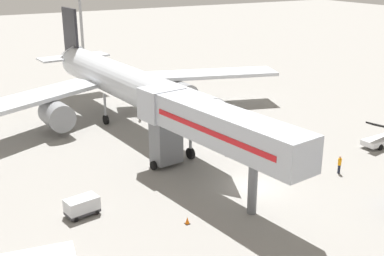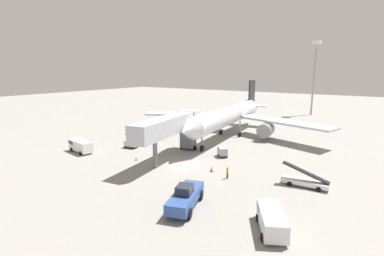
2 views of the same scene
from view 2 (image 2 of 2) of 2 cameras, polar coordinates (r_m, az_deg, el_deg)
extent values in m
plane|color=gray|center=(44.51, -1.56, -7.35)|extent=(300.00, 300.00, 0.00)
cylinder|color=silver|center=(61.48, 7.12, 2.46)|extent=(6.52, 31.35, 3.91)
cone|color=silver|center=(46.00, -0.93, -0.53)|extent=(4.13, 4.00, 3.83)
cone|color=silver|center=(78.73, 12.11, 4.49)|extent=(4.19, 6.03, 3.72)
cube|color=#232328|center=(77.01, 11.91, 7.06)|extent=(0.74, 4.52, 6.26)
cube|color=silver|center=(76.30, 13.40, 4.37)|extent=(4.95, 3.66, 0.24)
cube|color=silver|center=(77.66, 10.06, 4.63)|extent=(4.95, 3.66, 0.24)
cube|color=silver|center=(61.40, 18.09, 1.13)|extent=(20.89, 10.35, 0.44)
cube|color=silver|center=(69.18, -0.79, 2.82)|extent=(20.30, 13.26, 0.44)
cylinder|color=gray|center=(61.18, 14.56, -0.38)|extent=(3.24, 4.04, 2.93)
cylinder|color=gray|center=(66.70, 1.26, 0.96)|extent=(3.24, 4.04, 2.93)
cylinder|color=gray|center=(51.14, 2.00, -2.41)|extent=(0.28, 0.28, 3.06)
cylinder|color=black|center=(51.53, 1.98, -4.06)|extent=(0.44, 1.13, 1.10)
cylinder|color=gray|center=(62.92, 9.59, 0.09)|extent=(0.28, 0.28, 3.06)
cylinder|color=black|center=(63.24, 9.54, -1.27)|extent=(0.44, 1.13, 1.10)
cylinder|color=gray|center=(64.49, 5.81, 0.47)|extent=(0.28, 0.28, 3.06)
cylinder|color=black|center=(64.81, 5.79, -0.86)|extent=(0.44, 1.13, 1.10)
cube|color=#B2B7C1|center=(44.63, -5.31, 0.42)|extent=(5.21, 16.19, 2.70)
cube|color=red|center=(45.41, -6.96, 0.58)|extent=(1.92, 13.25, 0.44)
cube|color=#B2B7C1|center=(52.05, -0.50, 2.07)|extent=(3.81, 3.26, 2.84)
cube|color=#232833|center=(53.16, 0.12, 2.54)|extent=(3.30, 0.70, 0.90)
cube|color=slate|center=(52.19, -0.78, -1.71)|extent=(2.78, 2.14, 4.09)
cylinder|color=black|center=(53.32, -2.15, -3.69)|extent=(0.41, 0.83, 0.80)
cylinder|color=black|center=(52.10, 0.64, -4.05)|extent=(0.41, 0.83, 0.80)
cylinder|color=slate|center=(42.86, -7.40, -5.05)|extent=(0.70, 0.70, 4.49)
cube|color=#2D4C8E|center=(31.11, -1.30, -13.73)|extent=(4.17, 7.26, 1.17)
cube|color=#232833|center=(30.39, -1.52, -12.23)|extent=(2.03, 2.18, 0.90)
cylinder|color=black|center=(29.18, -0.62, -16.83)|extent=(0.70, 1.17, 1.10)
cylinder|color=black|center=(29.81, -4.71, -16.22)|extent=(0.70, 1.17, 1.10)
cylinder|color=black|center=(33.04, 1.74, -13.27)|extent=(0.70, 1.17, 1.10)
cylinder|color=black|center=(33.60, -1.88, -12.84)|extent=(0.70, 1.17, 1.10)
cube|color=white|center=(39.06, 21.70, -10.06)|extent=(5.71, 1.93, 0.55)
cube|color=black|center=(38.62, 21.85, -8.28)|extent=(5.71, 1.19, 1.98)
cylinder|color=black|center=(38.69, 18.98, -10.51)|extent=(0.61, 0.25, 0.60)
cylinder|color=black|center=(40.12, 19.44, -9.74)|extent=(0.61, 0.25, 0.60)
cylinder|color=black|center=(38.27, 24.02, -11.15)|extent=(0.61, 0.25, 0.60)
cylinder|color=black|center=(39.71, 24.30, -10.35)|extent=(0.61, 0.25, 0.60)
cube|color=white|center=(54.45, -21.42, -3.31)|extent=(5.79, 2.73, 1.82)
cube|color=#1E232D|center=(56.02, -22.31, -2.55)|extent=(2.06, 2.15, 0.58)
cylinder|color=black|center=(55.83, -22.96, -3.99)|extent=(0.72, 0.44, 0.68)
cylinder|color=black|center=(56.54, -21.32, -3.67)|extent=(0.72, 0.44, 0.68)
cylinder|color=black|center=(52.79, -21.40, -4.73)|extent=(0.72, 0.44, 0.68)
cylinder|color=black|center=(53.55, -19.68, -4.38)|extent=(0.72, 0.44, 0.68)
cube|color=silver|center=(28.01, 15.69, -17.31)|extent=(4.26, 5.58, 1.62)
cube|color=#1E232D|center=(29.40, 15.11, -15.04)|extent=(2.61, 2.45, 0.52)
cylinder|color=black|center=(29.63, 13.09, -17.15)|extent=(0.64, 0.77, 0.68)
cylinder|color=black|center=(29.95, 16.97, -17.03)|extent=(0.64, 0.77, 0.68)
cylinder|color=black|center=(26.85, 14.05, -20.45)|extent=(0.64, 0.77, 0.68)
cylinder|color=black|center=(27.21, 18.39, -20.25)|extent=(0.64, 0.77, 0.68)
cube|color=#38383D|center=(54.87, -12.12, -3.63)|extent=(2.59, 1.74, 0.22)
cube|color=silver|center=(54.72, -12.14, -3.02)|extent=(2.59, 1.74, 0.97)
cylinder|color=black|center=(54.90, -13.20, -3.79)|extent=(0.38, 0.18, 0.36)
cylinder|color=black|center=(55.87, -12.44, -3.49)|extent=(0.38, 0.18, 0.36)
cylinder|color=black|center=(53.94, -11.77, -4.00)|extent=(0.38, 0.18, 0.36)
cylinder|color=black|center=(54.92, -11.02, -3.69)|extent=(0.38, 0.18, 0.36)
cube|color=#38383D|center=(48.63, 6.12, -5.40)|extent=(2.37, 2.44, 0.22)
cube|color=#999EA5|center=(48.43, 6.13, -4.61)|extent=(2.37, 2.44, 1.18)
cylinder|color=black|center=(49.20, 5.22, -5.31)|extent=(0.33, 0.35, 0.36)
cylinder|color=black|center=(49.48, 6.60, -5.24)|extent=(0.33, 0.35, 0.36)
cylinder|color=black|center=(47.85, 5.61, -5.81)|extent=(0.33, 0.35, 0.36)
cylinder|color=black|center=(48.14, 7.03, -5.74)|extent=(0.33, 0.35, 0.36)
cylinder|color=#1E2333|center=(39.28, 7.10, -9.46)|extent=(0.27, 0.27, 0.79)
cylinder|color=orange|center=(39.03, 7.13, -8.49)|extent=(0.37, 0.37, 0.63)
sphere|color=tan|center=(38.88, 7.14, -7.88)|extent=(0.21, 0.21, 0.21)
cube|color=black|center=(47.42, -11.15, -6.36)|extent=(0.35, 0.35, 0.03)
cone|color=orange|center=(47.34, -11.16, -6.04)|extent=(0.30, 0.30, 0.52)
cube|color=black|center=(41.68, 3.94, -8.69)|extent=(0.51, 0.51, 0.03)
cone|color=orange|center=(41.55, 3.94, -8.19)|extent=(0.43, 0.43, 0.75)
cylinder|color=#93969B|center=(100.59, 23.22, 8.81)|extent=(0.56, 0.56, 22.40)
cube|color=silver|center=(100.90, 23.77, 15.44)|extent=(2.40, 2.40, 1.00)
camera|label=1|loc=(47.30, -51.96, 11.46)|focal=45.85mm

